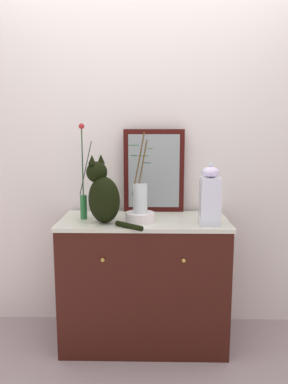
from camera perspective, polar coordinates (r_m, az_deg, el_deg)
ground_plane at (r=2.76m, az=0.00°, el=-21.81°), size 6.00×6.00×0.00m
wall_back at (r=2.70m, az=0.14°, el=6.64°), size 4.40×0.08×2.60m
sideboard at (r=2.56m, az=-0.00°, el=-13.56°), size 1.10×0.53×0.86m
mirror_leaning at (r=2.61m, az=1.53°, el=3.26°), size 0.43×0.03×0.58m
cat_sitting at (r=2.32m, az=-6.36°, el=-0.39°), size 0.39×0.35×0.43m
vase_slim_green at (r=2.43m, az=-9.36°, el=-0.24°), size 0.09×0.04×0.62m
bowl_porcelain at (r=2.36m, az=-0.59°, el=-3.87°), size 0.19×0.19×0.06m
vase_glass_clear at (r=2.34m, az=-0.59°, el=-0.50°), size 0.16×0.16×0.51m
jar_lidded_porcelain at (r=2.29m, az=10.15°, el=-0.72°), size 0.12×0.12×0.38m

